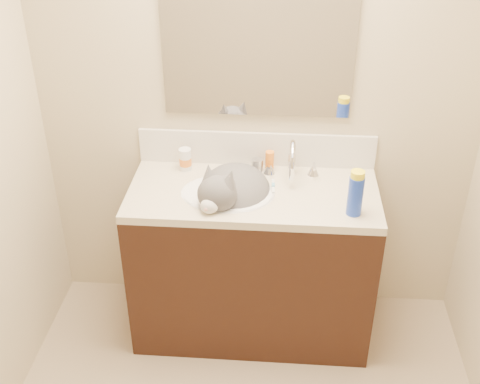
% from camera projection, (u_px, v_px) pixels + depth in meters
% --- Properties ---
extents(room_shell, '(2.24, 2.54, 2.52)m').
position_uv_depth(room_shell, '(236.00, 179.00, 1.72)').
color(room_shell, '#B9AA8A').
rests_on(room_shell, ground).
extents(vanity_cabinet, '(1.20, 0.55, 0.82)m').
position_uv_depth(vanity_cabinet, '(252.00, 265.00, 3.11)').
color(vanity_cabinet, black).
rests_on(vanity_cabinet, ground).
extents(counter_slab, '(1.20, 0.55, 0.04)m').
position_uv_depth(counter_slab, '(253.00, 194.00, 2.89)').
color(counter_slab, beige).
rests_on(counter_slab, vanity_cabinet).
extents(basin, '(0.45, 0.36, 0.14)m').
position_uv_depth(basin, '(228.00, 205.00, 2.89)').
color(basin, white).
rests_on(basin, vanity_cabinet).
extents(faucet, '(0.28, 0.20, 0.21)m').
position_uv_depth(faucet, '(292.00, 163.00, 2.94)').
color(faucet, silver).
rests_on(faucet, counter_slab).
extents(cat, '(0.47, 0.53, 0.36)m').
position_uv_depth(cat, '(232.00, 193.00, 2.88)').
color(cat, '#4B484B').
rests_on(cat, basin).
extents(backsplash, '(1.20, 0.02, 0.18)m').
position_uv_depth(backsplash, '(256.00, 149.00, 3.05)').
color(backsplash, silver).
rests_on(backsplash, counter_slab).
extents(mirror, '(0.90, 0.02, 0.80)m').
position_uv_depth(mirror, '(258.00, 34.00, 2.75)').
color(mirror, white).
rests_on(mirror, room_shell).
extents(pill_bottle, '(0.07, 0.07, 0.11)m').
position_uv_depth(pill_bottle, '(185.00, 159.00, 3.03)').
color(pill_bottle, silver).
rests_on(pill_bottle, counter_slab).
extents(pill_label, '(0.08, 0.08, 0.04)m').
position_uv_depth(pill_label, '(185.00, 161.00, 3.03)').
color(pill_label, orange).
rests_on(pill_label, pill_bottle).
extents(silver_jar, '(0.07, 0.07, 0.07)m').
position_uv_depth(silver_jar, '(257.00, 165.00, 3.02)').
color(silver_jar, '#B7B7BC').
rests_on(silver_jar, counter_slab).
extents(amber_bottle, '(0.05, 0.05, 0.11)m').
position_uv_depth(amber_bottle, '(270.00, 161.00, 3.01)').
color(amber_bottle, orange).
rests_on(amber_bottle, counter_slab).
extents(toothbrush, '(0.02, 0.12, 0.01)m').
position_uv_depth(toothbrush, '(273.00, 186.00, 2.90)').
color(toothbrush, silver).
rests_on(toothbrush, counter_slab).
extents(toothbrush_head, '(0.02, 0.03, 0.02)m').
position_uv_depth(toothbrush_head, '(273.00, 185.00, 2.90)').
color(toothbrush_head, '#5CA2C4').
rests_on(toothbrush_head, counter_slab).
extents(spray_can, '(0.08, 0.08, 0.19)m').
position_uv_depth(spray_can, '(355.00, 196.00, 2.66)').
color(spray_can, '#1A38B7').
rests_on(spray_can, counter_slab).
extents(spray_cap, '(0.07, 0.07, 0.04)m').
position_uv_depth(spray_cap, '(358.00, 175.00, 2.60)').
color(spray_cap, yellow).
rests_on(spray_cap, spray_can).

